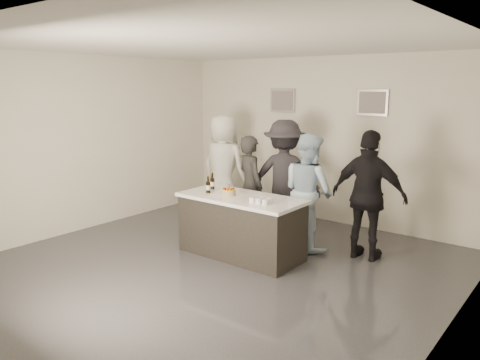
{
  "coord_description": "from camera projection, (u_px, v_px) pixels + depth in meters",
  "views": [
    {
      "loc": [
        4.06,
        -4.67,
        2.48
      ],
      "look_at": [
        0.0,
        0.5,
        1.15
      ],
      "focal_mm": 35.0,
      "sensor_mm": 36.0,
      "label": 1
    }
  ],
  "objects": [
    {
      "name": "floor",
      "position": [
        218.0,
        266.0,
        6.55
      ],
      "size": [
        6.0,
        6.0,
        0.0
      ],
      "primitive_type": "plane",
      "color": "#3D3D42",
      "rests_on": "ground"
    },
    {
      "name": "ceiling",
      "position": [
        216.0,
        44.0,
        5.96
      ],
      "size": [
        6.0,
        6.0,
        0.0
      ],
      "primitive_type": "plane",
      "rotation": [
        3.14,
        0.0,
        0.0
      ],
      "color": "white"
    },
    {
      "name": "wall_back",
      "position": [
        324.0,
        140.0,
        8.57
      ],
      "size": [
        6.0,
        0.04,
        3.0
      ],
      "primitive_type": "cube",
      "color": "silver",
      "rests_on": "ground"
    },
    {
      "name": "wall_left",
      "position": [
        86.0,
        143.0,
        8.07
      ],
      "size": [
        0.04,
        6.0,
        3.0
      ],
      "primitive_type": "cube",
      "color": "silver",
      "rests_on": "ground"
    },
    {
      "name": "wall_right",
      "position": [
        456.0,
        191.0,
        4.44
      ],
      "size": [
        0.04,
        6.0,
        3.0
      ],
      "primitive_type": "cube",
      "color": "silver",
      "rests_on": "ground"
    },
    {
      "name": "picture_left",
      "position": [
        283.0,
        101.0,
        8.95
      ],
      "size": [
        0.54,
        0.04,
        0.44
      ],
      "primitive_type": "cube",
      "color": "#B2B2B7",
      "rests_on": "wall_back"
    },
    {
      "name": "picture_right",
      "position": [
        373.0,
        103.0,
        7.86
      ],
      "size": [
        0.54,
        0.04,
        0.44
      ],
      "primitive_type": "cube",
      "color": "#B2B2B7",
      "rests_on": "wall_back"
    },
    {
      "name": "bar_counter",
      "position": [
        241.0,
        226.0,
        6.88
      ],
      "size": [
        1.86,
        0.86,
        0.9
      ],
      "primitive_type": "cube",
      "color": "white",
      "rests_on": "ground"
    },
    {
      "name": "cake",
      "position": [
        229.0,
        193.0,
        6.85
      ],
      "size": [
        0.21,
        0.21,
        0.08
      ],
      "primitive_type": "cylinder",
      "color": "#F0AB19",
      "rests_on": "bar_counter"
    },
    {
      "name": "beer_bottle_a",
      "position": [
        212.0,
        181.0,
        7.24
      ],
      "size": [
        0.07,
        0.07,
        0.26
      ],
      "primitive_type": "cylinder",
      "color": "black",
      "rests_on": "bar_counter"
    },
    {
      "name": "beer_bottle_b",
      "position": [
        208.0,
        185.0,
        6.98
      ],
      "size": [
        0.07,
        0.07,
        0.26
      ],
      "primitive_type": "cylinder",
      "color": "black",
      "rests_on": "bar_counter"
    },
    {
      "name": "tumbler_cluster",
      "position": [
        261.0,
        200.0,
        6.4
      ],
      "size": [
        0.3,
        0.19,
        0.08
      ],
      "primitive_type": "cube",
      "color": "orange",
      "rests_on": "bar_counter"
    },
    {
      "name": "candles",
      "position": [
        215.0,
        198.0,
        6.69
      ],
      "size": [
        0.24,
        0.08,
        0.01
      ],
      "primitive_type": "cube",
      "color": "pink",
      "rests_on": "bar_counter"
    },
    {
      "name": "person_main_black",
      "position": [
        250.0,
        185.0,
        7.85
      ],
      "size": [
        0.72,
        0.62,
        1.67
      ],
      "primitive_type": "imported",
      "rotation": [
        0.0,
        0.0,
        2.71
      ],
      "color": "#272727",
      "rests_on": "ground"
    },
    {
      "name": "person_main_blue",
      "position": [
        308.0,
        191.0,
        7.16
      ],
      "size": [
        1.06,
        0.95,
        1.79
      ],
      "primitive_type": "imported",
      "rotation": [
        0.0,
        0.0,
        2.76
      ],
      "color": "silver",
      "rests_on": "ground"
    },
    {
      "name": "person_guest_left",
      "position": [
        223.0,
        167.0,
        8.81
      ],
      "size": [
        0.97,
        0.64,
        1.96
      ],
      "primitive_type": "imported",
      "rotation": [
        0.0,
        0.0,
        3.16
      ],
      "color": "white",
      "rests_on": "ground"
    },
    {
      "name": "person_guest_right",
      "position": [
        369.0,
        196.0,
        6.66
      ],
      "size": [
        1.11,
        0.5,
        1.88
      ],
      "primitive_type": "imported",
      "rotation": [
        0.0,
        0.0,
        3.18
      ],
      "color": "black",
      "rests_on": "ground"
    },
    {
      "name": "person_guest_back",
      "position": [
        284.0,
        176.0,
        7.97
      ],
      "size": [
        1.43,
        1.21,
        1.92
      ],
      "primitive_type": "imported",
      "rotation": [
        0.0,
        0.0,
        3.62
      ],
      "color": "#29272E",
      "rests_on": "ground"
    }
  ]
}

